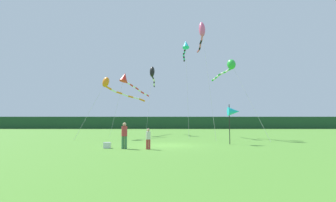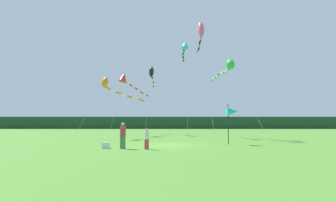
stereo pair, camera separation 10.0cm
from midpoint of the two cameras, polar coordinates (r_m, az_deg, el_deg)
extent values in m
plane|color=#4C842D|center=(19.03, -0.15, -10.01)|extent=(120.00, 120.00, 0.00)
cube|color=#1E4228|center=(63.95, -0.06, -4.95)|extent=(108.00, 2.28, 3.02)
cylinder|color=#3F724C|center=(16.81, -10.41, -9.24)|extent=(0.17, 0.17, 0.82)
cylinder|color=#3F724C|center=(16.78, -9.78, -9.26)|extent=(0.17, 0.17, 0.82)
cylinder|color=#B23338|center=(16.75, -10.06, -6.75)|extent=(0.37, 0.37, 0.65)
sphere|color=tan|center=(16.74, -10.04, -5.24)|extent=(0.24, 0.24, 0.24)
cylinder|color=#B23338|center=(16.26, -4.97, -9.78)|extent=(0.13, 0.13, 0.63)
cylinder|color=#B23338|center=(16.25, -4.45, -9.78)|extent=(0.13, 0.13, 0.63)
cylinder|color=silver|center=(16.22, -4.70, -7.78)|extent=(0.29, 0.29, 0.50)
sphere|color=tan|center=(16.20, -4.69, -6.57)|extent=(0.18, 0.18, 0.18)
cube|color=silver|center=(17.40, -13.83, -9.73)|extent=(0.46, 0.32, 0.39)
cylinder|color=black|center=(20.31, 13.62, -5.14)|extent=(0.06, 0.06, 3.12)
cone|color=#1EB7CC|center=(20.41, 14.52, -2.31)|extent=(0.90, 0.70, 0.70)
cylinder|color=#B2B2B2|center=(32.62, -11.55, -0.99)|extent=(1.36, 1.97, 7.67)
cone|color=red|center=(33.90, -10.01, 5.37)|extent=(1.61, 1.69, 1.43)
cylinder|color=red|center=(34.11, -9.72, 4.35)|extent=(0.45, 0.78, 0.37)
cylinder|color=white|center=(34.69, -9.11, 3.97)|extent=(0.47, 0.75, 0.28)
cylinder|color=red|center=(35.25, -8.47, 3.61)|extent=(0.51, 0.77, 0.38)
cylinder|color=white|center=(35.82, -7.85, 3.24)|extent=(0.47, 0.75, 0.29)
cylinder|color=red|center=(36.38, -7.23, 2.86)|extent=(0.55, 0.77, 0.41)
cylinder|color=white|center=(36.93, -6.63, 2.40)|extent=(0.49, 0.78, 0.40)
cylinder|color=red|center=(37.47, -5.99, 1.96)|extent=(0.61, 0.74, 0.41)
cylinder|color=white|center=(37.99, -5.32, 1.61)|extent=(0.56, 0.74, 0.32)
cylinder|color=red|center=(38.57, -4.77, 1.29)|extent=(0.47, 0.77, 0.36)
cylinder|color=#B2B2B2|center=(26.56, -17.26, -1.85)|extent=(2.37, 2.37, 5.99)
ellipsoid|color=orange|center=(27.67, -14.06, 4.19)|extent=(1.22, 1.22, 1.28)
cylinder|color=orange|center=(27.82, -13.48, 2.92)|extent=(0.65, 0.78, 0.44)
cylinder|color=white|center=(28.30, -12.34, 2.31)|extent=(0.61, 0.79, 0.39)
cylinder|color=orange|center=(28.76, -11.17, 1.86)|extent=(0.70, 0.70, 0.32)
cylinder|color=white|center=(29.11, -9.88, 1.40)|extent=(0.79, 0.63, 0.43)
cylinder|color=orange|center=(29.49, -8.63, 0.97)|extent=(0.68, 0.71, 0.30)
cylinder|color=white|center=(29.88, -7.39, 0.67)|extent=(0.78, 0.59, 0.32)
cylinder|color=orange|center=(30.19, -6.08, 0.25)|extent=(0.80, 0.61, 0.43)
cylinder|color=#B2B2B2|center=(25.34, 9.03, 4.80)|extent=(0.61, 4.17, 11.85)
ellipsoid|color=#E5598C|center=(28.83, 7.60, 15.81)|extent=(0.82, 1.17, 1.88)
cylinder|color=#E5598C|center=(28.87, 7.58, 14.03)|extent=(0.25, 0.76, 0.43)
cylinder|color=black|center=(29.44, 7.38, 13.18)|extent=(0.27, 0.77, 0.42)
cylinder|color=#E5598C|center=(30.03, 7.21, 12.42)|extent=(0.27, 0.75, 0.36)
cylinder|color=black|center=(30.64, 7.10, 11.80)|extent=(0.21, 0.72, 0.31)
cylinder|color=#E5598C|center=(31.25, 6.80, 11.26)|extent=(0.34, 0.74, 0.31)
cylinder|color=#B2B2B2|center=(25.73, 17.78, 0.41)|extent=(2.21, 4.41, 7.93)
ellipsoid|color=green|center=(28.12, 14.05, 8.07)|extent=(1.33, 1.52, 1.37)
cylinder|color=green|center=(28.13, 13.77, 7.03)|extent=(0.42, 0.46, 0.29)
cylinder|color=white|center=(28.36, 13.21, 6.70)|extent=(0.39, 0.48, 0.32)
cylinder|color=green|center=(28.61, 12.67, 6.42)|extent=(0.38, 0.45, 0.24)
cylinder|color=white|center=(28.84, 12.10, 6.18)|extent=(0.43, 0.45, 0.29)
cylinder|color=green|center=(29.08, 11.55, 5.91)|extent=(0.39, 0.47, 0.28)
cylinder|color=white|center=(29.37, 11.14, 5.60)|extent=(0.29, 0.47, 0.30)
cylinder|color=green|center=(29.68, 10.80, 5.29)|extent=(0.34, 0.47, 0.29)
cylinder|color=white|center=(29.98, 10.42, 5.01)|extent=(0.33, 0.46, 0.27)
cylinder|color=green|center=(30.29, 10.07, 4.74)|extent=(0.32, 0.47, 0.29)
cylinder|color=#B2B2B2|center=(32.08, -4.40, -0.09)|extent=(0.42, 4.97, 8.69)
ellipsoid|color=black|center=(35.12, -3.72, 6.66)|extent=(0.77, 1.37, 1.76)
cylinder|color=black|center=(35.37, -3.59, 5.39)|extent=(0.32, 0.87, 0.39)
cylinder|color=white|center=(36.11, -3.34, 4.84)|extent=(0.30, 0.87, 0.42)
cylinder|color=black|center=(36.87, -3.26, 4.35)|extent=(0.29, 0.85, 0.35)
cylinder|color=white|center=(37.63, -3.29, 3.88)|extent=(0.25, 0.86, 0.40)
cylinder|color=black|center=(38.40, -3.27, 3.46)|extent=(0.21, 0.83, 0.33)
cylinder|color=#B2B2B2|center=(27.77, 4.28, 2.99)|extent=(0.04, 3.58, 10.96)
cone|color=#1EB7CC|center=(30.71, 3.94, 12.72)|extent=(0.81, 1.06, 1.14)
cylinder|color=#1EB7CC|center=(30.79, 3.89, 11.84)|extent=(0.23, 0.49, 0.30)
cylinder|color=black|center=(31.18, 3.75, 11.47)|extent=(0.26, 0.48, 0.26)
cylinder|color=#1EB7CC|center=(31.57, 3.66, 11.11)|extent=(0.22, 0.49, 0.30)
cylinder|color=black|center=(31.96, 3.56, 10.76)|extent=(0.28, 0.49, 0.26)
cylinder|color=#1EB7CC|center=(32.35, 3.46, 10.40)|extent=(0.23, 0.50, 0.31)
cylinder|color=black|center=(32.74, 3.50, 10.00)|extent=(0.28, 0.52, 0.32)
cylinder|color=#1EB7CC|center=(33.12, 3.57, 9.60)|extent=(0.27, 0.51, 0.31)
cylinder|color=black|center=(33.52, 3.60, 9.23)|extent=(0.22, 0.49, 0.30)
camera|label=1|loc=(0.05, -90.11, 0.01)|focal=26.86mm
camera|label=2|loc=(0.05, 89.89, -0.01)|focal=26.86mm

